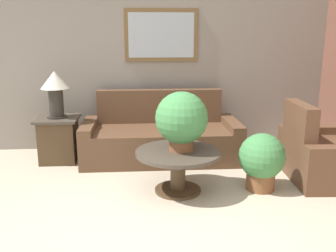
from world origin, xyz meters
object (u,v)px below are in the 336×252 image
Objects in this scene: side_table at (59,139)px; potted_plant_on_table at (182,119)px; table_lamp at (55,87)px; potted_plant_floor at (262,159)px; armchair at (326,156)px; couch_main at (161,138)px; coffee_table at (178,162)px.

potted_plant_on_table is at bearing -35.30° from side_table.
table_lamp is 0.96× the size of potted_plant_floor.
potted_plant_floor is at bearing 109.94° from armchair.
table_lamp is at bearing 144.70° from potted_plant_on_table.
side_table is 0.98× the size of table_lamp.
couch_main reaches higher than coffee_table.
table_lamp is at bearing 154.79° from potted_plant_floor.
potted_plant_floor is (-0.91, -0.27, 0.07)m from armchair.
table_lamp is 2.88m from potted_plant_floor.
potted_plant_floor is at bearing -47.61° from couch_main.
potted_plant_floor reaches higher than coffee_table.
couch_main is 1.62m from potted_plant_floor.
couch_main is 1.89× the size of armchair.
couch_main reaches higher than potted_plant_floor.
side_table is 0.94× the size of potted_plant_floor.
coffee_table is 2.09m from table_lamp.
couch_main is 3.43× the size of table_lamp.
side_table is at bearing 143.13° from coffee_table.
potted_plant_on_table is (1.61, -1.14, 0.52)m from side_table.
armchair is at bearing -14.98° from side_table.
coffee_table is 1.44× the size of potted_plant_floor.
table_lamp reaches higher than couch_main.
armchair reaches higher than potted_plant_floor.
potted_plant_floor is at bearing -3.21° from potted_plant_on_table.
couch_main is 1.63m from table_lamp.
potted_plant_on_table reaches higher than armchair.
couch_main reaches higher than side_table.
side_table is 0.73m from table_lamp.
table_lamp is (-3.44, 0.92, 0.76)m from armchair.
couch_main is at bearing 0.17° from table_lamp.
armchair is 1.22× the size of coffee_table.
coffee_table is at bearing -36.87° from table_lamp.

